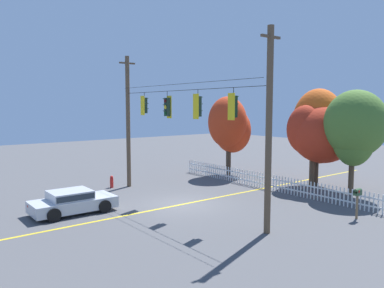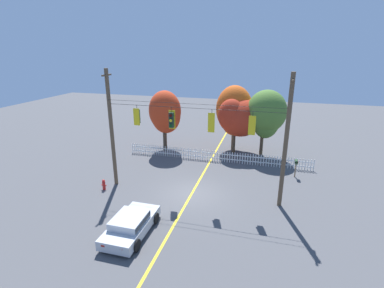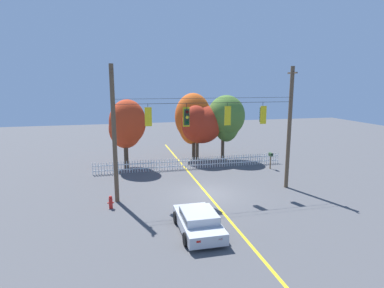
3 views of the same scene
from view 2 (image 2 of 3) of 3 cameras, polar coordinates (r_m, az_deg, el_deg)
The scene contains 15 objects.
ground at distance 20.37m, azimuth -0.05°, elevation -9.89°, with size 80.00×80.00×0.00m, color #4C4C4F.
lane_centerline_stripe at distance 20.36m, azimuth -0.05°, elevation -9.88°, with size 0.16×36.00×0.01m, color gold.
signal_support_span at distance 18.70m, azimuth -0.05°, elevation 1.83°, with size 12.08×1.10×8.47m.
traffic_signal_northbound_primary at distance 19.77m, azimuth -10.87°, elevation 5.42°, with size 0.43×0.38×1.36m.
traffic_signal_eastbound_side at distance 18.88m, azimuth -4.13°, elevation 4.81°, with size 0.43×0.38×1.50m.
traffic_signal_westbound_side at distance 18.15m, azimuth 3.95°, elevation 4.37°, with size 0.43×0.38×1.47m.
traffic_signal_southbound_primary at distance 17.85m, azimuth 11.93°, elevation 3.75°, with size 0.43×0.38×1.45m.
white_picket_fence at distance 25.82m, azimuth 4.83°, elevation -2.40°, with size 16.56×0.06×1.00m.
autumn_maple_near_fence at distance 27.79m, azimuth -5.34°, elevation 6.13°, with size 3.15×3.50×6.01m.
autumn_maple_mid at distance 28.13m, azimuth 8.66°, elevation 6.57°, with size 3.64×2.99×6.43m.
autumn_oak_far_east at distance 27.49m, azimuth 9.27°, elevation 5.35°, with size 4.04×3.84×5.35m.
autumn_maple_far_west at distance 26.97m, azimuth 14.66°, elevation 5.95°, with size 3.61×3.39×6.23m.
parked_car at distance 16.48m, azimuth -12.15°, elevation -15.39°, with size 2.03×4.04×1.15m.
fire_hydrant at distance 21.70m, azimuth -17.21°, elevation -7.76°, with size 0.38×0.22×0.79m.
roadside_mailbox at distance 23.84m, azimuth 20.11°, elevation -3.59°, with size 0.25×0.44×1.44m.
Camera 2 is at (4.74, -17.28, 9.67)m, focal length 26.68 mm.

